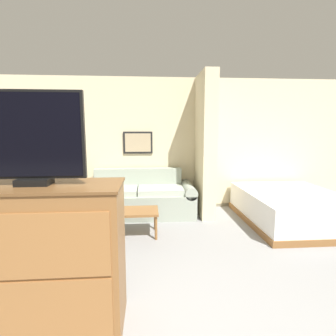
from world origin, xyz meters
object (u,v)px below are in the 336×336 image
table_lamp (70,168)px  bed (290,207)px  coffee_table (133,213)px  tv_dresser (40,259)px  tv (31,139)px  couch (138,198)px

table_lamp → bed: size_ratio=0.24×
table_lamp → bed: table_lamp is taller
coffee_table → tv_dresser: size_ratio=0.59×
tv → bed: (3.31, 2.22, -1.26)m
couch → bed: size_ratio=1.08×
table_lamp → tv_dresser: tv_dresser is taller
coffee_table → tv: size_ratio=1.00×
table_lamp → tv: 2.99m
coffee_table → bed: bed is taller
couch → tv_dresser: bearing=-103.1°
bed → tv: bearing=-146.1°
tv → tv_dresser: bearing=-90.0°
table_lamp → bed: bearing=-9.4°
tv_dresser → bed: tv_dresser is taller
tv_dresser → bed: 4.00m
coffee_table → bed: size_ratio=0.40×
couch → table_lamp: bearing=177.5°
couch → bed: 2.71m
couch → tv_dresser: tv_dresser is taller
bed → couch: bearing=167.5°
couch → table_lamp: (-1.24, 0.05, 0.58)m
tv_dresser → coffee_table: bearing=71.7°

